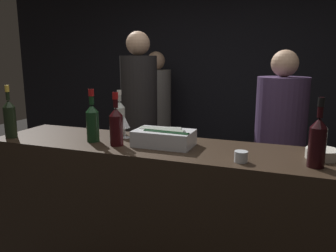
{
  "coord_description": "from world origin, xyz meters",
  "views": [
    {
      "loc": [
        0.7,
        -1.55,
        1.6
      ],
      "look_at": [
        0.0,
        0.31,
        1.19
      ],
      "focal_mm": 35.0,
      "sensor_mm": 36.0,
      "label": 1
    }
  ],
  "objects_px": {
    "wine_glass": "(125,123)",
    "candle_votive": "(241,157)",
    "red_wine_bottle_tall": "(116,125)",
    "white_wine_bottle": "(120,116)",
    "champagne_bottle": "(10,118)",
    "red_wine_bottle_black_foil": "(318,140)",
    "person_in_hoodie": "(139,121)",
    "bowl_white": "(322,154)",
    "person_grey_polo": "(279,143)",
    "person_blond_tee": "(156,115)",
    "ice_bin_with_bottles": "(164,137)",
    "red_wine_bottle_burgundy": "(92,121)"
  },
  "relations": [
    {
      "from": "person_in_hoodie",
      "to": "red_wine_bottle_burgundy",
      "type": "bearing_deg",
      "value": -67.95
    },
    {
      "from": "white_wine_bottle",
      "to": "person_grey_polo",
      "type": "bearing_deg",
      "value": 35.5
    },
    {
      "from": "red_wine_bottle_tall",
      "to": "person_grey_polo",
      "type": "bearing_deg",
      "value": 47.57
    },
    {
      "from": "bowl_white",
      "to": "person_blond_tee",
      "type": "relative_size",
      "value": 0.1
    },
    {
      "from": "red_wine_bottle_black_foil",
      "to": "person_in_hoodie",
      "type": "distance_m",
      "value": 1.72
    },
    {
      "from": "bowl_white",
      "to": "person_in_hoodie",
      "type": "distance_m",
      "value": 1.67
    },
    {
      "from": "white_wine_bottle",
      "to": "person_in_hoodie",
      "type": "distance_m",
      "value": 0.71
    },
    {
      "from": "red_wine_bottle_tall",
      "to": "person_in_hoodie",
      "type": "xyz_separation_m",
      "value": [
        -0.29,
        0.93,
        -0.16
      ]
    },
    {
      "from": "red_wine_bottle_black_foil",
      "to": "person_grey_polo",
      "type": "relative_size",
      "value": 0.21
    },
    {
      "from": "red_wine_bottle_black_foil",
      "to": "person_grey_polo",
      "type": "distance_m",
      "value": 1.09
    },
    {
      "from": "red_wine_bottle_tall",
      "to": "person_grey_polo",
      "type": "height_order",
      "value": "person_grey_polo"
    },
    {
      "from": "ice_bin_with_bottles",
      "to": "wine_glass",
      "type": "xyz_separation_m",
      "value": [
        -0.32,
        0.1,
        0.05
      ]
    },
    {
      "from": "ice_bin_with_bottles",
      "to": "bowl_white",
      "type": "height_order",
      "value": "ice_bin_with_bottles"
    },
    {
      "from": "white_wine_bottle",
      "to": "person_grey_polo",
      "type": "xyz_separation_m",
      "value": [
        1.05,
        0.75,
        -0.28
      ]
    },
    {
      "from": "ice_bin_with_bottles",
      "to": "champagne_bottle",
      "type": "relative_size",
      "value": 1.01
    },
    {
      "from": "bowl_white",
      "to": "white_wine_bottle",
      "type": "bearing_deg",
      "value": 174.51
    },
    {
      "from": "wine_glass",
      "to": "red_wine_bottle_burgundy",
      "type": "bearing_deg",
      "value": -131.67
    },
    {
      "from": "red_wine_bottle_tall",
      "to": "person_blond_tee",
      "type": "xyz_separation_m",
      "value": [
        -0.51,
        1.86,
        -0.26
      ]
    },
    {
      "from": "bowl_white",
      "to": "white_wine_bottle",
      "type": "distance_m",
      "value": 1.31
    },
    {
      "from": "red_wine_bottle_tall",
      "to": "white_wine_bottle",
      "type": "xyz_separation_m",
      "value": [
        -0.12,
        0.27,
        -0.0
      ]
    },
    {
      "from": "red_wine_bottle_black_foil",
      "to": "white_wine_bottle",
      "type": "bearing_deg",
      "value": 167.24
    },
    {
      "from": "red_wine_bottle_burgundy",
      "to": "person_grey_polo",
      "type": "relative_size",
      "value": 0.2
    },
    {
      "from": "person_blond_tee",
      "to": "candle_votive",
      "type": "bearing_deg",
      "value": -152.65
    },
    {
      "from": "white_wine_bottle",
      "to": "person_in_hoodie",
      "type": "height_order",
      "value": "person_in_hoodie"
    },
    {
      "from": "person_in_hoodie",
      "to": "person_blond_tee",
      "type": "bearing_deg",
      "value": 118.94
    },
    {
      "from": "person_in_hoodie",
      "to": "person_blond_tee",
      "type": "distance_m",
      "value": 0.96
    },
    {
      "from": "red_wine_bottle_burgundy",
      "to": "champagne_bottle",
      "type": "relative_size",
      "value": 0.96
    },
    {
      "from": "red_wine_bottle_tall",
      "to": "person_in_hoodie",
      "type": "distance_m",
      "value": 0.99
    },
    {
      "from": "white_wine_bottle",
      "to": "person_in_hoodie",
      "type": "xyz_separation_m",
      "value": [
        -0.17,
        0.67,
        -0.16
      ]
    },
    {
      "from": "bowl_white",
      "to": "champagne_bottle",
      "type": "xyz_separation_m",
      "value": [
        -1.95,
        -0.21,
        0.11
      ]
    },
    {
      "from": "bowl_white",
      "to": "person_in_hoodie",
      "type": "bearing_deg",
      "value": 151.64
    },
    {
      "from": "ice_bin_with_bottles",
      "to": "person_blond_tee",
      "type": "xyz_separation_m",
      "value": [
        -0.78,
        1.76,
        -0.19
      ]
    },
    {
      "from": "white_wine_bottle",
      "to": "champagne_bottle",
      "type": "height_order",
      "value": "champagne_bottle"
    },
    {
      "from": "ice_bin_with_bottles",
      "to": "person_grey_polo",
      "type": "xyz_separation_m",
      "value": [
        0.66,
        0.92,
        -0.21
      ]
    },
    {
      "from": "wine_glass",
      "to": "person_grey_polo",
      "type": "xyz_separation_m",
      "value": [
        0.98,
        0.82,
        -0.25
      ]
    },
    {
      "from": "white_wine_bottle",
      "to": "champagne_bottle",
      "type": "distance_m",
      "value": 0.74
    },
    {
      "from": "ice_bin_with_bottles",
      "to": "white_wine_bottle",
      "type": "xyz_separation_m",
      "value": [
        -0.4,
        0.17,
        0.07
      ]
    },
    {
      "from": "bowl_white",
      "to": "candle_votive",
      "type": "distance_m",
      "value": 0.45
    },
    {
      "from": "ice_bin_with_bottles",
      "to": "candle_votive",
      "type": "bearing_deg",
      "value": -18.34
    },
    {
      "from": "person_grey_polo",
      "to": "bowl_white",
      "type": "bearing_deg",
      "value": 158.74
    },
    {
      "from": "person_in_hoodie",
      "to": "champagne_bottle",
      "type": "bearing_deg",
      "value": -100.04
    },
    {
      "from": "champagne_bottle",
      "to": "red_wine_bottle_black_foil",
      "type": "bearing_deg",
      "value": 1.65
    },
    {
      "from": "white_wine_bottle",
      "to": "champagne_bottle",
      "type": "relative_size",
      "value": 0.89
    },
    {
      "from": "candle_votive",
      "to": "red_wine_bottle_black_foil",
      "type": "xyz_separation_m",
      "value": [
        0.36,
        0.05,
        0.11
      ]
    },
    {
      "from": "bowl_white",
      "to": "white_wine_bottle",
      "type": "xyz_separation_m",
      "value": [
        -1.3,
        0.12,
        0.1
      ]
    },
    {
      "from": "red_wine_bottle_black_foil",
      "to": "person_in_hoodie",
      "type": "xyz_separation_m",
      "value": [
        -1.42,
        0.95,
        -0.17
      ]
    },
    {
      "from": "wine_glass",
      "to": "candle_votive",
      "type": "height_order",
      "value": "wine_glass"
    },
    {
      "from": "white_wine_bottle",
      "to": "ice_bin_with_bottles",
      "type": "bearing_deg",
      "value": -23.27
    },
    {
      "from": "candle_votive",
      "to": "person_in_hoodie",
      "type": "xyz_separation_m",
      "value": [
        -1.06,
        1.0,
        -0.06
      ]
    },
    {
      "from": "candle_votive",
      "to": "person_blond_tee",
      "type": "xyz_separation_m",
      "value": [
        -1.28,
        1.93,
        -0.16
      ]
    }
  ]
}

